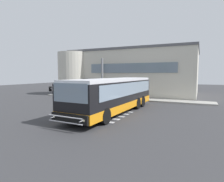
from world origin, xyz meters
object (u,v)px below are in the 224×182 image
(bus_main_foreground, at_px, (114,96))
(safety_bollard_yellow, at_px, (113,96))
(passenger_near_column, at_px, (106,90))
(passenger_at_curb_edge, at_px, (125,90))
(passenger_by_doorway, at_px, (111,90))
(entry_support_column, at_px, (102,77))

(bus_main_foreground, height_order, safety_bollard_yellow, bus_main_foreground)
(passenger_near_column, xyz_separation_m, passenger_at_curb_edge, (2.52, 0.15, 0.03))
(safety_bollard_yellow, bearing_deg, passenger_by_doorway, 126.97)
(entry_support_column, xyz_separation_m, safety_bollard_yellow, (2.44, -1.80, -2.17))
(entry_support_column, height_order, bus_main_foreground, entry_support_column)
(passenger_by_doorway, distance_m, safety_bollard_yellow, 1.53)
(bus_main_foreground, distance_m, passenger_near_column, 9.16)
(safety_bollard_yellow, bearing_deg, bus_main_foreground, -64.87)
(entry_support_column, height_order, safety_bollard_yellow, entry_support_column)
(passenger_near_column, relative_size, passenger_by_doorway, 1.00)
(entry_support_column, distance_m, passenger_at_curb_edge, 3.67)
(passenger_near_column, height_order, passenger_by_doorway, same)
(bus_main_foreground, xyz_separation_m, passenger_near_column, (-4.74, 7.84, -0.25))
(entry_support_column, bearing_deg, passenger_near_column, -34.88)
(passenger_at_curb_edge, distance_m, safety_bollard_yellow, 1.77)
(passenger_by_doorway, distance_m, passenger_at_curb_edge, 1.73)
(passenger_near_column, bearing_deg, bus_main_foreground, -58.85)
(passenger_by_doorway, bearing_deg, bus_main_foreground, -62.98)
(bus_main_foreground, relative_size, safety_bollard_yellow, 12.59)
(bus_main_foreground, height_order, passenger_at_curb_edge, bus_main_foreground)
(bus_main_foreground, xyz_separation_m, passenger_by_doorway, (-3.93, 7.70, -0.25))
(passenger_near_column, distance_m, passenger_by_doorway, 0.82)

